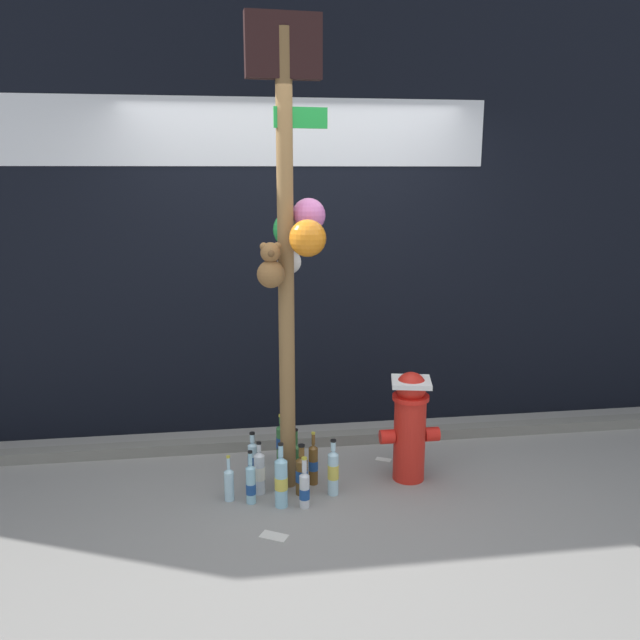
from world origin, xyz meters
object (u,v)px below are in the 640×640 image
bottle_11 (314,464)px  bottle_3 (296,459)px  bottle_7 (304,489)px  memorial_post (291,222)px  bottle_1 (282,443)px  bottle_5 (251,483)px  bottle_2 (302,474)px  bottle_10 (281,481)px  bottle_4 (333,471)px  bottle_8 (253,462)px  fire_hydrant (410,424)px  bottle_0 (259,472)px  bottle_9 (281,473)px  bottle_6 (229,483)px

bottle_11 → bottle_3: bearing=135.6°
bottle_3 → bottle_7: bearing=-88.5°
memorial_post → bottle_1: 1.58m
bottle_5 → bottle_11: 0.46m
bottle_2 → bottle_7: (-0.00, -0.17, -0.02)m
bottle_10 → bottle_4: bearing=17.5°
bottle_1 → bottle_3: bearing=-71.6°
memorial_post → bottle_8: bearing=175.3°
bottle_1 → memorial_post: bearing=-80.6°
fire_hydrant → memorial_post: bearing=176.5°
bottle_4 → bottle_8: bottle_4 is taller
bottle_0 → bottle_10: 0.22m
bottle_10 → bottle_11: bearing=48.2°
bottle_4 → bottle_10: 0.36m
bottle_0 → bottle_2: bearing=-9.8°
fire_hydrant → bottle_0: bearing=-176.1°
bottle_5 → bottle_9: 0.23m
bottle_1 → bottle_4: bottle_4 is taller
bottle_1 → bottle_2: bearing=-79.2°
bottle_1 → bottle_7: bearing=-82.3°
bottle_1 → bottle_0: bearing=-113.7°
bottle_1 → bottle_10: size_ratio=0.89×
bottle_7 → bottle_9: (-0.13, 0.22, 0.01)m
bottle_7 → memorial_post: bearing=96.2°
bottle_3 → bottle_4: bearing=-51.6°
bottle_8 → bottle_10: (0.16, -0.32, 0.01)m
bottle_8 → bottle_2: bearing=-31.3°
bottle_6 → bottle_8: size_ratio=0.83×
bottle_1 → bottle_3: size_ratio=1.06×
bottle_3 → bottle_4: size_ratio=0.94×
bottle_4 → bottle_5: 0.52m
bottle_5 → bottle_9: size_ratio=1.13×
bottle_7 → bottle_3: bearing=91.5°
bottle_1 → bottle_2: bottle_1 is taller
bottle_6 → bottle_7: bearing=-18.3°
bottle_7 → bottle_11: size_ratio=0.90×
bottle_3 → bottle_8: 0.29m
bottle_1 → bottle_6: size_ratio=1.23×
bottle_0 → bottle_7: size_ratio=1.07×
bottle_1 → bottle_11: bottle_1 is taller
bottle_4 → bottle_9: (-0.33, 0.08, -0.03)m
bottle_1 → bottle_9: size_ratio=1.21×
fire_hydrant → bottle_3: 0.80m
bottle_3 → bottle_6: size_ratio=1.17×
bottle_5 → bottle_8: 0.26m
bottle_7 → bottle_8: 0.46m
fire_hydrant → bottle_7: bearing=-159.0°
bottle_9 → fire_hydrant: bearing=4.3°
bottle_0 → bottle_3: bottle_0 is taller
bottle_3 → bottle_11: size_ratio=0.96×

